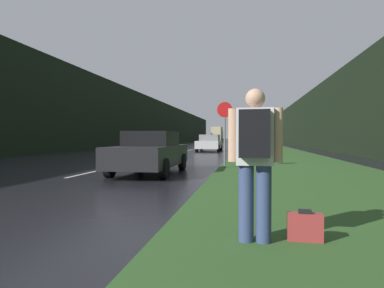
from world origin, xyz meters
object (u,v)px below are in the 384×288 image
at_px(stop_sign, 225,128).
at_px(hitchhiker_with_backpack, 255,155).
at_px(car_passing_far, 210,143).
at_px(suitcase, 305,227).
at_px(car_passing_near, 150,152).
at_px(delivery_truck, 217,134).

relative_size(stop_sign, hitchhiker_with_backpack, 1.47).
bearing_deg(car_passing_far, suitcase, 98.69).
relative_size(stop_sign, car_passing_far, 0.55).
relative_size(stop_sign, suitcase, 6.49).
bearing_deg(car_passing_near, stop_sign, -134.57).
xyz_separation_m(car_passing_near, delivery_truck, (-4.27, 75.46, 1.27)).
height_order(stop_sign, car_passing_near, stop_sign).
bearing_deg(hitchhiker_with_backpack, suitcase, 18.96).
height_order(car_passing_near, delivery_truck, delivery_truck).
xyz_separation_m(stop_sign, delivery_truck, (-6.63, 73.06, 0.41)).
bearing_deg(car_passing_near, hitchhiker_with_backpack, 114.68).
distance_m(hitchhiker_with_backpack, car_passing_far, 26.02).
distance_m(hitchhiker_with_backpack, delivery_truck, 83.09).
distance_m(hitchhiker_with_backpack, suitcase, 1.04).
relative_size(suitcase, delivery_truck, 0.05).
xyz_separation_m(suitcase, delivery_truck, (-8.18, 82.57, 1.81)).
bearing_deg(hitchhiker_with_backpack, delivery_truck, 98.20).
relative_size(hitchhiker_with_backpack, car_passing_near, 0.39).
height_order(stop_sign, hitchhiker_with_backpack, stop_sign).
bearing_deg(hitchhiker_with_backpack, car_passing_near, 117.62).
distance_m(car_passing_near, delivery_truck, 75.59).
height_order(car_passing_near, car_passing_far, car_passing_far).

